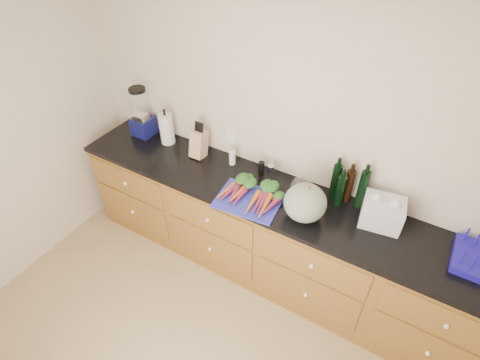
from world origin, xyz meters
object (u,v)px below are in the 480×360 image
Objects in this scene: paper_towel at (167,129)px; squash at (305,203)px; tomato_box at (301,186)px; cutting_board at (249,200)px; blender_appliance at (141,115)px; carrots at (252,193)px; knife_block at (199,144)px.

squash is at bearing -10.06° from paper_towel.
squash is 2.17× the size of tomato_box.
tomato_box is at bearing 0.43° from paper_towel.
squash is (0.43, 0.06, 0.13)m from cutting_board.
paper_towel is at bearing 0.52° from blender_appliance.
cutting_board is at bearing -13.43° from blender_appliance.
carrots is at bearing -11.25° from blender_appliance.
knife_block is at bearing -178.22° from tomato_box.
tomato_box is (1.62, 0.01, -0.17)m from blender_appliance.
paper_towel is 0.37m from knife_block.
squash is 1.78m from blender_appliance.
squash is at bearing 0.84° from carrots.
carrots is at bearing -20.18° from knife_block.
squash is (0.43, 0.01, 0.10)m from carrots.
carrots is at bearing -136.76° from tomato_box.
knife_block reaches higher than tomato_box.
paper_towel is 1.20× the size of knife_block.
squash reaches higher than cutting_board.
blender_appliance is 3.33× the size of tomato_box.
squash is at bearing -8.35° from blender_appliance.
knife_block is 0.97m from tomato_box.
tomato_box is at bearing 1.78° from knife_block.
paper_towel is at bearing 169.94° from squash.
carrots is 0.40m from tomato_box.
knife_block is (-0.67, 0.30, 0.11)m from cutting_board.
knife_block is at bearing -3.09° from paper_towel.
carrots is 1.08m from paper_towel.
cutting_board is 2.03× the size of knife_block.
cutting_board is at bearing -131.75° from tomato_box.
paper_towel is (-1.04, 0.27, 0.10)m from carrots.
cutting_board is 0.06m from carrots.
tomato_box is at bearing 116.28° from squash.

